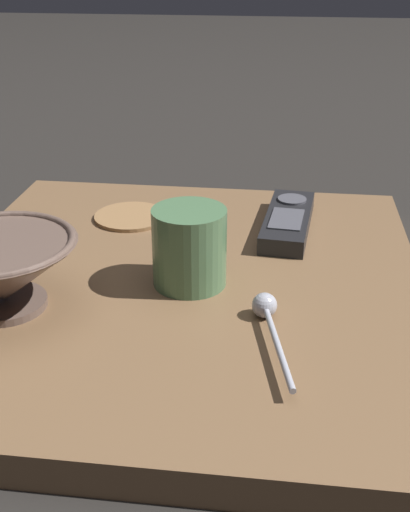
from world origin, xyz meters
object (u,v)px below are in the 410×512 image
cereal_bowl (0,270)px  coffee_mug (189,247)px  tv_remote_near (288,221)px  drink_coaster (131,217)px  teaspoon (267,314)px

cereal_bowl → coffee_mug: 0.19m
tv_remote_near → drink_coaster: 0.21m
teaspoon → tv_remote_near: 0.24m
coffee_mug → drink_coaster: (-0.11, 0.17, -0.04)m
coffee_mug → teaspoon: (0.09, -0.08, -0.03)m
coffee_mug → teaspoon: 0.12m
drink_coaster → tv_remote_near: bearing=-2.9°
cereal_bowl → coffee_mug: (0.18, 0.07, 0.00)m
drink_coaster → cereal_bowl: bearing=-106.9°
cereal_bowl → drink_coaster: size_ratio=1.62×
teaspoon → drink_coaster: bearing=128.1°
teaspoon → tv_remote_near: (0.02, 0.23, -0.00)m
cereal_bowl → drink_coaster: (0.07, 0.24, -0.04)m
drink_coaster → teaspoon: bearing=-51.9°
teaspoon → tv_remote_near: same height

